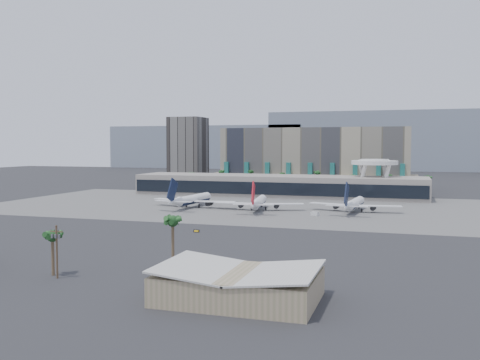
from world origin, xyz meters
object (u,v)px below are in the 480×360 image
(utility_pole, at_px, (57,247))
(airliner_left, at_px, (192,199))
(taxiway_sign, at_px, (196,231))
(airliner_centre, at_px, (258,202))
(airliner_right, at_px, (354,204))
(service_vehicle_b, at_px, (315,214))
(service_vehicle_a, at_px, (203,203))

(utility_pole, relative_size, airliner_left, 0.27)
(airliner_left, height_order, taxiway_sign, airliner_left)
(airliner_centre, distance_m, airliner_right, 43.00)
(airliner_left, height_order, airliner_centre, airliner_left)
(airliner_right, height_order, service_vehicle_b, airliner_right)
(service_vehicle_a, relative_size, service_vehicle_b, 1.52)
(utility_pole, distance_m, service_vehicle_b, 129.31)
(service_vehicle_a, bearing_deg, airliner_centre, -26.55)
(airliner_left, relative_size, airliner_centre, 1.04)
(airliner_centre, relative_size, service_vehicle_b, 13.35)
(airliner_centre, relative_size, airliner_right, 1.00)
(utility_pole, distance_m, airliner_centre, 134.84)
(service_vehicle_a, bearing_deg, airliner_left, -100.54)
(airliner_left, relative_size, airliner_right, 1.04)
(service_vehicle_a, xyz_separation_m, service_vehicle_b, (60.25, -23.82, -0.37))
(airliner_left, bearing_deg, taxiway_sign, -61.15)
(airliner_centre, bearing_deg, airliner_right, 0.96)
(airliner_left, distance_m, airliner_right, 76.19)
(airliner_centre, xyz_separation_m, service_vehicle_a, (-32.43, 12.91, -2.54))
(utility_pole, relative_size, airliner_centre, 0.28)
(utility_pole, bearing_deg, service_vehicle_b, 73.02)
(service_vehicle_b, distance_m, taxiway_sign, 63.58)
(airliner_left, bearing_deg, airliner_centre, 2.45)
(service_vehicle_a, relative_size, taxiway_sign, 2.34)
(airliner_right, xyz_separation_m, service_vehicle_b, (-14.63, -17.77, -2.91))
(utility_pole, distance_m, airliner_left, 138.12)
(airliner_right, bearing_deg, airliner_left, -171.27)
(airliner_centre, height_order, service_vehicle_a, airliner_centre)
(service_vehicle_a, bearing_deg, airliner_right, -9.46)
(airliner_left, xyz_separation_m, airliner_right, (76.01, 5.26, -0.15))
(utility_pole, bearing_deg, service_vehicle_a, 98.70)
(airliner_centre, xyz_separation_m, service_vehicle_b, (27.82, -10.91, -2.91))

